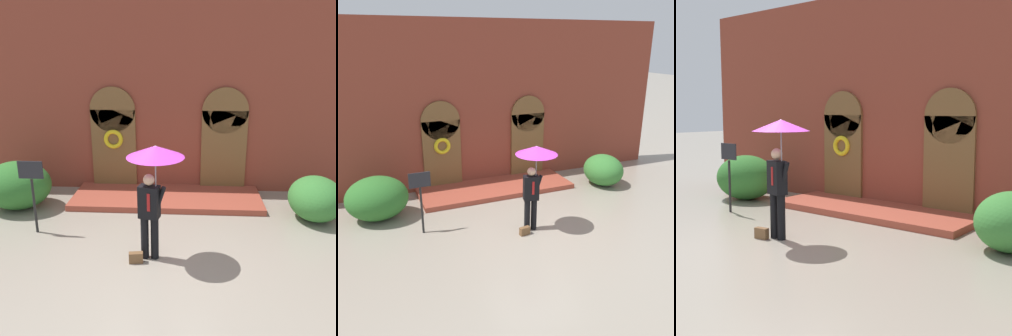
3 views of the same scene
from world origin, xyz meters
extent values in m
plane|color=gray|center=(0.00, 0.00, 0.00)|extent=(80.00, 80.00, 0.00)
cube|color=brown|center=(0.00, 4.20, 2.80)|extent=(14.00, 0.50, 5.60)
cube|color=brown|center=(-1.60, 3.91, 1.20)|extent=(1.30, 0.08, 2.40)
cylinder|color=brown|center=(-1.60, 3.91, 2.40)|extent=(1.30, 0.08, 1.30)
cube|color=brown|center=(1.60, 3.91, 1.20)|extent=(1.30, 0.08, 2.40)
cylinder|color=brown|center=(1.60, 3.91, 2.40)|extent=(1.30, 0.08, 1.30)
torus|color=yellow|center=(-1.60, 3.84, 1.55)|extent=(0.56, 0.12, 0.56)
cube|color=#98402E|center=(0.00, 3.05, 0.08)|extent=(5.20, 1.80, 0.16)
cylinder|color=black|center=(-0.25, 0.05, 0.45)|extent=(0.16, 0.16, 0.90)
cylinder|color=black|center=(-0.05, 0.05, 0.45)|extent=(0.16, 0.16, 0.90)
cube|color=black|center=(-0.15, 0.05, 1.23)|extent=(0.45, 0.33, 0.66)
cube|color=#A51919|center=(-0.15, -0.08, 1.27)|extent=(0.06, 0.02, 0.36)
sphere|color=tan|center=(-0.15, 0.05, 1.69)|extent=(0.22, 0.22, 0.22)
cylinder|color=black|center=(0.07, 0.05, 1.33)|extent=(0.22, 0.09, 0.46)
cylinder|color=gray|center=(-0.02, 0.05, 1.65)|extent=(0.02, 0.02, 0.98)
cone|color=#992893|center=(-0.02, 0.05, 2.25)|extent=(1.10, 1.10, 0.22)
cone|color=white|center=(-0.02, 0.05, 2.27)|extent=(0.61, 0.61, 0.20)
cube|color=brown|center=(-0.41, -0.15, 0.11)|extent=(0.29, 0.16, 0.22)
cylinder|color=black|center=(-2.88, 1.00, 0.65)|extent=(0.06, 0.06, 1.30)
cube|color=#232328|center=(-2.88, 1.00, 1.52)|extent=(0.56, 0.03, 0.40)
ellipsoid|color=#2D6B28|center=(-3.91, 2.37, 0.63)|extent=(1.77, 1.56, 1.26)
ellipsoid|color=#387A33|center=(3.74, 2.11, 0.55)|extent=(1.31, 1.51, 1.09)
camera|label=1|loc=(0.62, -6.63, 4.09)|focal=40.00mm
camera|label=2|loc=(-4.29, -8.14, 4.94)|focal=40.00mm
camera|label=3|loc=(6.51, -6.19, 2.55)|focal=50.00mm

